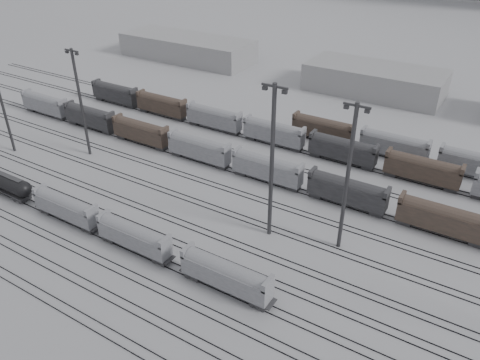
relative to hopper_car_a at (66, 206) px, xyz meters
The scene contains 14 objects.
ground 15.96m from the hopper_car_a, ahead, with size 900.00×900.00×0.00m, color #B2B2B7.
tracks 22.92m from the hopper_car_a, 46.55° to the left, with size 220.00×71.50×0.16m.
hopper_car_a is the anchor object (origin of this frame).
hopper_car_b 16.04m from the hopper_car_a, ahead, with size 13.81×2.74×4.94m.
hopper_car_c 33.80m from the hopper_car_a, ahead, with size 14.38×2.86×5.14m.
light_mast_a 36.34m from the hopper_car_a, 159.11° to the left, with size 3.68×0.59×23.00m.
light_mast_b 28.21m from the hopper_car_a, 129.13° to the left, with size 3.85×0.62×24.09m.
light_mast_c 37.76m from the hopper_car_a, 25.58° to the left, with size 4.32×0.69×26.98m.
light_mast_d 48.89m from the hopper_car_a, 22.77° to the left, with size 4.06×0.65×25.37m.
bg_string_near 38.98m from the hopper_car_a, 52.68° to the left, with size 151.00×3.00×5.60m.
bg_string_mid 57.79m from the hopper_car_a, 54.42° to the left, with size 151.00×3.00×5.60m.
bg_string_far 75.09m from the hopper_car_a, 47.09° to the left, with size 66.00×3.00×5.60m.
warehouse_left 103.95m from the hopper_car_a, 115.27° to the left, with size 50.00×18.00×8.00m, color gray.
warehouse_mid 97.44m from the hopper_car_a, 74.75° to the left, with size 40.00×18.00×8.00m, color gray.
Camera 1 is at (46.70, -41.57, 49.01)m, focal length 35.00 mm.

